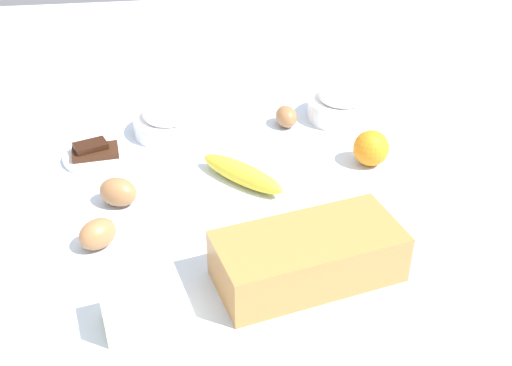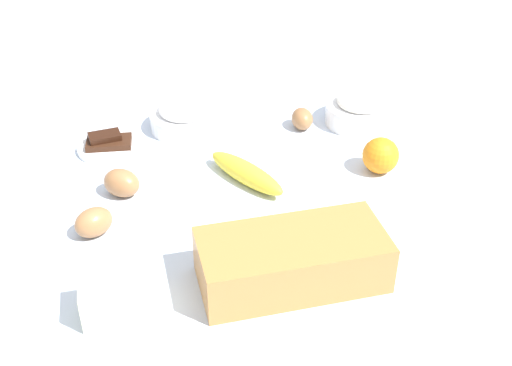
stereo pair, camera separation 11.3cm
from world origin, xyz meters
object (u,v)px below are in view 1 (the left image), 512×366
Objects in this scene: banana at (242,174)px; orange_fruit at (371,148)px; butter_block at (135,309)px; egg_near_butter at (98,234)px; sugar_bowl at (169,120)px; egg_loose at (286,117)px; flour_bowl at (342,104)px; loaf_pan at (308,255)px; egg_beside_bowl at (118,192)px; chocolate_plate at (95,154)px.

banana is 0.26m from orange_fruit.
banana is 2.11× the size of butter_block.
egg_near_butter is (0.25, 0.16, 0.00)m from banana.
sugar_bowl is 0.25m from egg_loose.
flour_bowl reaches higher than butter_block.
butter_block is (0.44, 0.57, -0.00)m from flour_bowl.
egg_beside_bowl is (0.29, -0.23, -0.02)m from loaf_pan.
orange_fruit is (-0.19, -0.31, -0.01)m from loaf_pan.
orange_fruit reaches higher than egg_near_butter.
orange_fruit reaches higher than egg_loose.
loaf_pan is 0.54m from flour_bowl.
flour_bowl reaches higher than egg_beside_bowl.
egg_near_butter is at bearing 71.51° from sugar_bowl.
flour_bowl is at bearing -150.24° from egg_beside_bowl.
flour_bowl reaches higher than sugar_bowl.
egg_loose is 0.41m from chocolate_plate.
flour_bowl is (-0.18, -0.51, -0.01)m from loaf_pan.
orange_fruit is at bearing 155.07° from sugar_bowl.
sugar_bowl is at bearing -149.53° from chocolate_plate.
banana is at bearing -170.03° from egg_beside_bowl.
egg_near_butter is (0.06, -0.19, -0.01)m from butter_block.
egg_near_butter is at bearing 20.37° from orange_fruit.
orange_fruit is 1.01× the size of egg_beside_bowl.
sugar_bowl is at bearing -24.93° from orange_fruit.
orange_fruit reaches higher than chocolate_plate.
butter_block is at bearing 83.97° from sugar_bowl.
sugar_bowl is at bearing 2.74° from flour_bowl.
egg_loose reaches higher than chocolate_plate.
flour_bowl is 0.64m from egg_near_butter.
loaf_pan is at bearing 83.83° from egg_loose.
egg_near_butter is 0.28m from chocolate_plate.
egg_near_butter is at bearing -33.38° from loaf_pan.
flour_bowl reaches higher than chocolate_plate.
chocolate_plate is at bearing -62.13° from loaf_pan.
loaf_pan is 3.36× the size of butter_block.
egg_beside_bowl is at bearing -51.76° from loaf_pan.
orange_fruit is (-0.26, -0.03, 0.02)m from banana.
chocolate_plate is at bearing 11.35° from flour_bowl.
banana is (0.07, -0.27, -0.02)m from loaf_pan.
egg_near_butter is 0.94× the size of egg_beside_bowl.
egg_loose is (0.14, -0.18, -0.01)m from orange_fruit.
loaf_pan reaches higher than egg_near_butter.
egg_loose is at bearing 9.81° from flour_bowl.
banana is 0.39m from butter_block.
egg_loose is (-0.05, -0.48, -0.02)m from loaf_pan.
egg_beside_bowl is at bearing 8.65° from orange_fruit.
butter_block is at bearing 100.99° from chocolate_plate.
egg_beside_bowl is at bearing -103.59° from egg_near_butter.
egg_loose is (-0.25, 0.00, -0.01)m from sugar_bowl.
sugar_bowl is 2.14× the size of orange_fruit.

